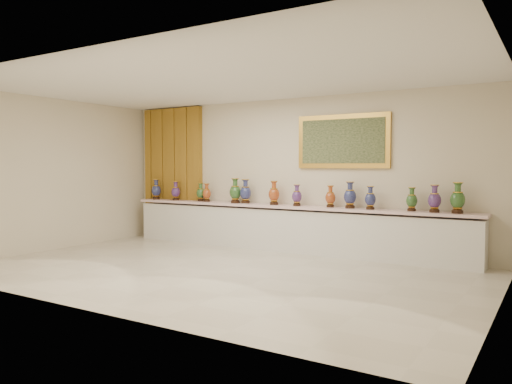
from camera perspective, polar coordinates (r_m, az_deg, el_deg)
ground at (r=7.98m, az=-4.39°, el=-9.07°), size 8.00×8.00×0.00m
room at (r=11.19m, az=-6.90°, el=2.63°), size 8.00×8.00×8.00m
counter at (r=9.81m, az=3.43°, el=-4.22°), size 7.28×0.48×0.90m
vase_0 at (r=11.69m, az=-11.33°, el=0.19°), size 0.26×0.26×0.46m
vase_1 at (r=11.33m, az=-9.16°, el=0.03°), size 0.25×0.25×0.42m
vase_2 at (r=10.91m, az=-6.34°, el=-0.11°), size 0.24×0.24×0.40m
vase_3 at (r=10.77m, az=-5.65°, el=-0.17°), size 0.22×0.22×0.39m
vase_4 at (r=10.31m, az=-2.39°, el=0.01°), size 0.25×0.25×0.51m
vase_5 at (r=10.19m, az=-1.20°, el=-0.07°), size 0.26×0.26×0.50m
vase_6 at (r=9.86m, az=2.07°, el=-0.23°), size 0.25×0.25×0.47m
vase_7 at (r=9.61m, az=4.69°, el=-0.49°), size 0.24×0.24×0.41m
vase_8 at (r=9.37m, az=8.50°, el=-0.62°), size 0.21×0.21×0.41m
vase_9 at (r=9.19m, az=10.70°, el=-0.48°), size 0.28×0.28×0.49m
vase_10 at (r=9.02m, az=12.94°, el=-0.78°), size 0.24×0.24×0.41m
vase_11 at (r=8.88m, az=17.38°, el=-0.92°), size 0.19×0.19×0.41m
vase_12 at (r=8.75m, az=19.73°, el=-0.86°), size 0.27×0.27×0.46m
vase_13 at (r=8.69m, az=22.05°, el=-0.79°), size 0.25×0.25×0.51m
label_card at (r=10.09m, az=-1.34°, el=-1.35°), size 0.10×0.06×0.00m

